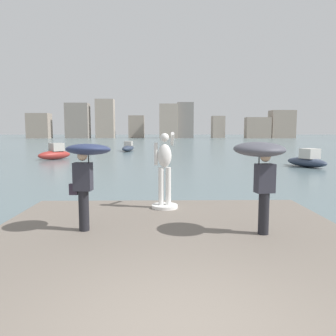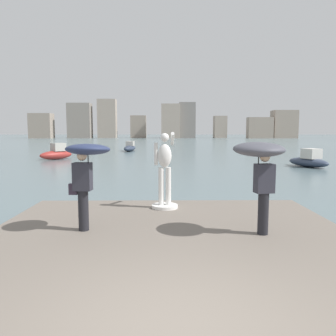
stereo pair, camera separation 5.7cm
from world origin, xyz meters
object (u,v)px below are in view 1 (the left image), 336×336
object	(u,v)px
statue_white_figure	(165,175)
boat_far	(55,153)
boat_near	(128,148)
onlooker_right	(261,160)
onlooker_left	(86,163)
boat_leftward	(307,160)

from	to	relation	value
statue_white_figure	boat_far	distance (m)	23.23
boat_near	boat_far	size ratio (longest dim) A/B	1.52
statue_white_figure	boat_near	size ratio (longest dim) A/B	0.44
boat_near	onlooker_right	bearing A→B (deg)	-80.04
onlooker_left	boat_far	world-z (taller)	onlooker_left
onlooker_left	boat_near	size ratio (longest dim) A/B	0.40
onlooker_right	boat_near	xyz separation A→B (m)	(-6.32, 36.01, -1.52)
statue_white_figure	boat_near	world-z (taller)	statue_white_figure
boat_leftward	onlooker_left	bearing A→B (deg)	-126.00
boat_near	boat_leftward	bearing A→B (deg)	-52.61
statue_white_figure	onlooker_left	xyz separation A→B (m)	(-1.69, -2.11, 0.54)
onlooker_left	boat_far	distance (m)	24.58
onlooker_left	onlooker_right	bearing A→B (deg)	-5.12
onlooker_left	boat_near	bearing A→B (deg)	94.30
statue_white_figure	boat_far	size ratio (longest dim) A/B	0.67
boat_near	boat_far	bearing A→B (deg)	-113.16
onlooker_left	boat_leftward	world-z (taller)	onlooker_left
statue_white_figure	onlooker_right	xyz separation A→B (m)	(1.95, -2.43, 0.63)
statue_white_figure	onlooker_left	world-z (taller)	statue_white_figure
onlooker_left	boat_leftward	size ratio (longest dim) A/B	0.51
statue_white_figure	onlooker_right	bearing A→B (deg)	-51.25
boat_near	boat_far	xyz separation A→B (m)	(-5.34, -12.49, 0.08)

